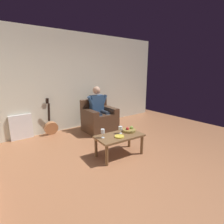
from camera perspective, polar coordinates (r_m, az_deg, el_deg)
ground_plane at (r=3.36m, az=7.34°, el=-17.61°), size 7.62×7.62×0.00m
wall_back at (r=5.27m, az=-14.63°, el=9.34°), size 6.75×0.06×2.77m
armchair at (r=5.10m, az=-4.15°, el=-2.39°), size 0.86×0.79×0.89m
person_seated at (r=5.02m, az=-4.30°, el=1.62°), size 0.65×0.56×1.27m
coffee_table at (r=3.64m, az=2.38°, el=-8.50°), size 1.00×0.59×0.44m
guitar at (r=5.09m, az=-19.10°, el=-4.51°), size 0.37×0.24×0.99m
radiator at (r=5.03m, az=-27.22°, el=-4.34°), size 0.53×0.06×0.64m
wine_glass_near at (r=3.44m, az=-3.01°, el=-6.38°), size 0.07×0.07×0.18m
wine_glass_far at (r=3.67m, az=2.73°, el=-5.35°), size 0.08×0.08×0.15m
fruit_bowl at (r=3.82m, az=5.54°, el=-5.82°), size 0.28×0.28×0.11m
decorative_dish at (r=3.51m, az=2.40°, el=-7.90°), size 0.19×0.19×0.02m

